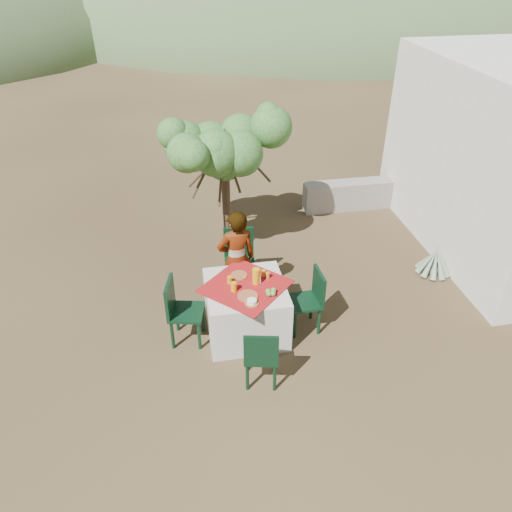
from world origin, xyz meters
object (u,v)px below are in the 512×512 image
Objects in this scene: person at (237,259)px; juice_pitcher at (256,276)px; chair_near at (261,355)px; agave at (435,262)px; table at (246,309)px; chair_left at (180,309)px; shrub_tree at (228,153)px; chair_right at (310,298)px; chair_far at (239,257)px.

juice_pitcher is (0.17, -0.61, 0.12)m from person.
chair_near reaches higher than agave.
table is 0.87m from chair_left.
agave is 3.17m from juice_pitcher.
chair_near is at bearing -149.91° from agave.
chair_near is 0.40× the size of shrub_tree.
chair_far is at bearing -147.12° from chair_right.
juice_pitcher is at bearing -165.01° from agave.
chair_far is at bearing -91.29° from shrub_tree.
chair_far is at bearing -29.24° from chair_left.
chair_far reaches higher than table.
agave is at bearing -138.00° from chair_near.
chair_left is 1.06m from juice_pitcher.
agave is (4.00, 0.85, -0.31)m from chair_left.
table is 3.25m from agave.
chair_near is 3.42m from shrub_tree.
juice_pitcher reaches higher than chair_near.
chair_near is 3.61m from agave.
person reaches higher than table.
chair_near is at bearing -44.97° from chair_right.
chair_left is at bearing -127.25° from chair_far.
juice_pitcher is (0.14, 0.03, 0.49)m from table.
table is 1.37× the size of chair_far.
chair_near is at bearing -88.64° from table.
chair_far is 3.09m from agave.
chair_far is 1.06× the size of chair_right.
table is 1.05m from chair_far.
chair_far is at bearing -113.10° from person.
chair_left is (-0.86, -0.01, 0.14)m from table.
person is at bearing -99.12° from chair_far.
shrub_tree is 2.34m from juice_pitcher.
agave is (3.14, 0.84, -0.18)m from table.
person reaches higher than juice_pitcher.
chair_right reaches higher than chair_near.
juice_pitcher is (-0.71, 0.10, 0.37)m from chair_right.
shrub_tree is (0.12, 1.60, 0.92)m from person.
chair_left is at bearing 28.29° from person.
person is (-0.05, 1.61, 0.28)m from chair_near.
person reaches higher than chair_near.
table is 1.52× the size of chair_near.
chair_near is 1.09m from juice_pitcher.
chair_near is at bearing -91.35° from shrub_tree.
chair_right is at bearing -79.45° from chair_left.
chair_far reaches higher than agave.
person is at bearing 92.12° from table.
person is (-0.09, -0.40, 0.22)m from chair_far.
chair_left is 0.44× the size of shrub_tree.
chair_left is (-0.88, 0.96, 0.04)m from chair_near.
shrub_tree is 9.73× the size of juice_pitcher.
table reaches higher than agave.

